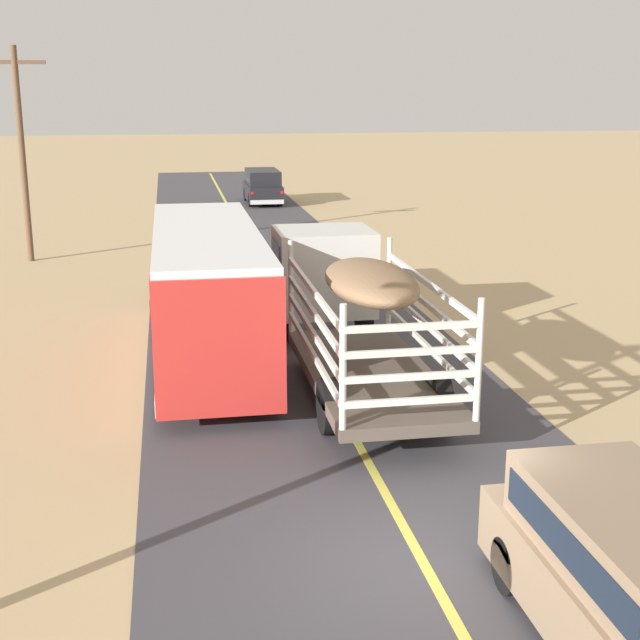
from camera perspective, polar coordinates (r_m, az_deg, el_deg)
The scene contains 8 objects.
ground_plane at distance 12.89m, azimuth 6.65°, elevation -15.34°, with size 240.00×240.00×0.00m, color tan.
road_surface at distance 12.89m, azimuth 6.65°, elevation -15.31°, with size 8.00×120.00×0.02m, color #423F44.
road_centre_line at distance 12.88m, azimuth 6.65°, elevation -15.26°, with size 0.16×117.60×0.00m, color #D8CC4C.
suv_near at distance 11.02m, azimuth 19.61°, elevation -15.31°, with size 1.90×4.62×1.93m.
livestock_truck at distance 20.95m, azimuth 1.28°, elevation 1.97°, with size 2.53×9.70×3.02m.
bus at distance 21.32m, azimuth -7.34°, elevation 1.95°, with size 2.54×10.00×3.21m.
car_far at distance 51.00m, azimuth -3.75°, elevation 8.77°, with size 1.90×4.62×1.93m.
power_pole_mid at distance 35.22m, azimuth -18.85°, elevation 10.54°, with size 2.20×0.24×7.99m.
Camera 1 is at (-3.31, -10.65, 6.46)m, focal length 49.16 mm.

